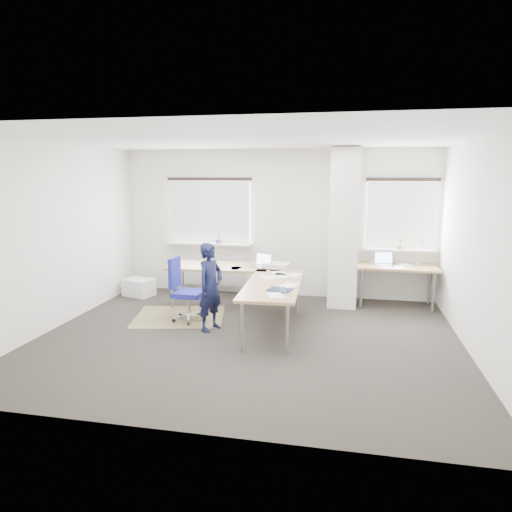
% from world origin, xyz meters
% --- Properties ---
extents(ground, '(6.00, 6.00, 0.00)m').
position_xyz_m(ground, '(0.00, 0.00, 0.00)').
color(ground, '#2B2622').
rests_on(ground, ground).
extents(room_shell, '(6.04, 5.04, 2.82)m').
position_xyz_m(room_shell, '(0.18, 0.45, 1.75)').
color(room_shell, silver).
rests_on(room_shell, ground).
extents(floor_mat, '(1.66, 1.49, 0.01)m').
position_xyz_m(floor_mat, '(-1.33, 0.75, 0.00)').
color(floor_mat, olive).
rests_on(floor_mat, ground).
extents(white_crate, '(0.63, 0.52, 0.33)m').
position_xyz_m(white_crate, '(-2.58, 1.87, 0.16)').
color(white_crate, white).
rests_on(white_crate, ground).
extents(desk_main, '(2.50, 2.61, 0.96)m').
position_xyz_m(desk_main, '(-0.17, 0.99, 0.69)').
color(desk_main, '#93633F').
rests_on(desk_main, ground).
extents(desk_side, '(1.43, 0.76, 1.22)m').
position_xyz_m(desk_side, '(2.26, 2.15, 0.69)').
color(desk_side, '#93633F').
rests_on(desk_side, ground).
extents(task_chair, '(0.56, 0.55, 1.03)m').
position_xyz_m(task_chair, '(-1.14, 0.59, 0.29)').
color(task_chair, navy).
rests_on(task_chair, ground).
extents(person, '(0.48, 0.57, 1.33)m').
position_xyz_m(person, '(-0.62, 0.25, 0.67)').
color(person, black).
rests_on(person, ground).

